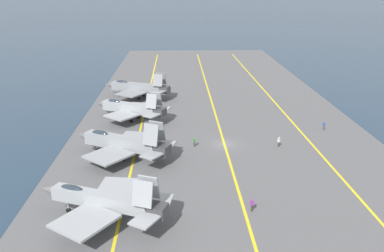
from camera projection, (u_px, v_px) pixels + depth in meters
ground_plane at (224, 146)px, 68.35m from camera, size 2000.00×2000.00×0.00m
carrier_deck at (224, 145)px, 68.28m from camera, size 202.95×53.36×0.40m
deck_stripe_foul_line at (311, 143)px, 68.72m from camera, size 182.64×3.04×0.01m
deck_stripe_centerline at (224, 144)px, 68.21m from camera, size 182.65×0.36×0.01m
deck_stripe_edge_line at (137, 145)px, 67.70m from camera, size 182.65×1.32×0.01m
parked_jet_nearest at (103, 200)px, 45.40m from camera, size 13.84×16.07×6.19m
parked_jet_second at (122, 143)px, 62.38m from camera, size 14.01×16.53×6.45m
parked_jet_third at (131, 108)px, 79.43m from camera, size 12.38×15.53×6.07m
parked_jet_fourth at (138, 87)px, 94.98m from camera, size 13.14×16.56×6.20m
crew_blue_vest at (324, 125)px, 74.31m from camera, size 0.37×0.44×1.69m
crew_green_vest at (194, 141)px, 66.90m from camera, size 0.44×0.36×1.69m
crew_purple_vest at (252, 204)px, 47.79m from camera, size 0.32×0.42×1.71m
crew_white_vest at (279, 141)px, 66.79m from camera, size 0.43×0.46×1.70m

